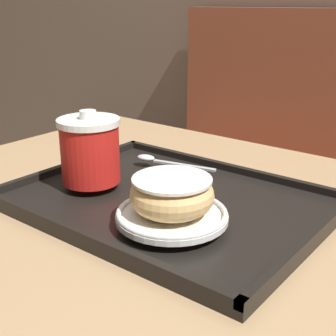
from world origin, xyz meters
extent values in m
cube|color=tan|center=(0.00, 0.00, 0.70)|extent=(0.94, 0.85, 0.03)
cube|color=black|center=(0.03, 0.03, 0.72)|extent=(0.47, 0.36, 0.01)
cube|color=black|center=(0.03, -0.15, 0.73)|extent=(0.47, 0.01, 0.01)
cube|color=black|center=(0.03, 0.20, 0.73)|extent=(0.47, 0.01, 0.01)
cube|color=black|center=(-0.20, 0.03, 0.73)|extent=(0.01, 0.36, 0.01)
cube|color=black|center=(0.26, 0.03, 0.73)|extent=(0.01, 0.36, 0.01)
cylinder|color=red|center=(-0.10, -0.02, 0.79)|extent=(0.10, 0.10, 0.10)
cylinder|color=white|center=(-0.10, -0.02, 0.84)|extent=(0.10, 0.10, 0.01)
cylinder|color=white|center=(-0.10, -0.02, 0.85)|extent=(0.03, 0.03, 0.01)
cylinder|color=white|center=(0.10, -0.05, 0.74)|extent=(0.15, 0.15, 0.01)
torus|color=white|center=(0.10, -0.05, 0.75)|extent=(0.15, 0.15, 0.01)
torus|color=#DBB270|center=(0.10, -0.05, 0.77)|extent=(0.11, 0.11, 0.04)
cylinder|color=white|center=(0.10, -0.05, 0.80)|extent=(0.11, 0.11, 0.00)
ellipsoid|color=silver|center=(-0.10, 0.12, 0.74)|extent=(0.04, 0.03, 0.01)
cube|color=silver|center=(-0.02, 0.14, 0.74)|extent=(0.12, 0.03, 0.00)
camera|label=1|loc=(0.45, -0.51, 1.02)|focal=50.00mm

